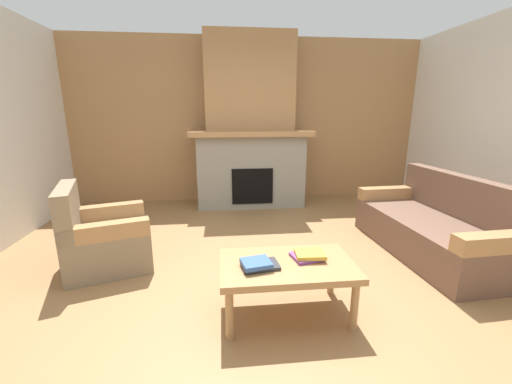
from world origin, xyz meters
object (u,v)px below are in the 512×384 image
(couch, at_px, (435,228))
(armchair, at_px, (103,239))
(fireplace, at_px, (250,134))
(coffee_table, at_px, (287,269))

(couch, distance_m, armchair, 3.50)
(fireplace, bearing_deg, coffee_table, -90.02)
(couch, bearing_deg, fireplace, 130.29)
(armchair, bearing_deg, coffee_table, -30.10)
(armchair, xyz_separation_m, coffee_table, (1.67, -0.97, 0.08))
(fireplace, distance_m, coffee_table, 3.17)
(fireplace, relative_size, couch, 1.47)
(couch, xyz_separation_m, armchair, (-3.50, 0.07, 0.01))
(fireplace, distance_m, couch, 2.97)
(fireplace, height_order, armchair, fireplace)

